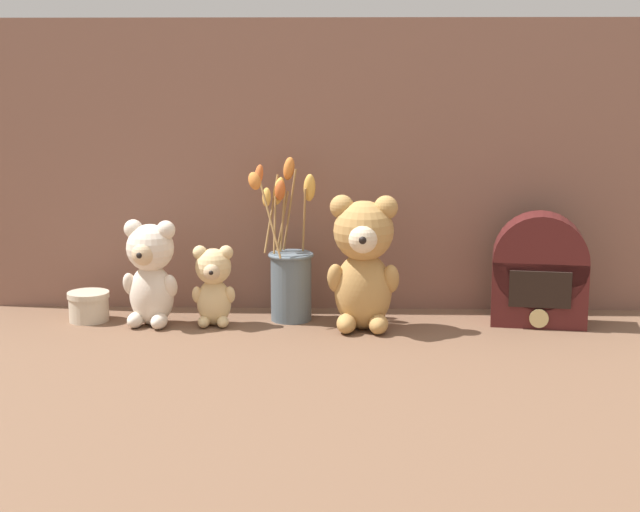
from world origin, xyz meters
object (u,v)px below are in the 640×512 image
at_px(flower_vase, 290,271).
at_px(teddy_bear_large, 363,260).
at_px(vintage_radio, 540,273).
at_px(teddy_bear_medium, 150,271).
at_px(teddy_bear_small, 214,284).
at_px(decorative_tin_tall, 89,306).

bearing_deg(flower_vase, teddy_bear_large, -25.40).
bearing_deg(flower_vase, vintage_radio, -2.10).
distance_m(teddy_bear_medium, teddy_bear_small, 0.13).
bearing_deg(vintage_radio, decorative_tin_tall, -179.76).
height_order(teddy_bear_large, decorative_tin_tall, teddy_bear_large).
distance_m(teddy_bear_medium, flower_vase, 0.29).
distance_m(teddy_bear_small, vintage_radio, 0.67).
distance_m(teddy_bear_large, decorative_tin_tall, 0.58).
bearing_deg(vintage_radio, teddy_bear_small, -177.40).
bearing_deg(decorative_tin_tall, vintage_radio, 0.24).
bearing_deg(teddy_bear_small, teddy_bear_medium, -178.84).
distance_m(flower_vase, vintage_radio, 0.51).
bearing_deg(flower_vase, teddy_bear_medium, -169.57).
xyz_separation_m(teddy_bear_medium, decorative_tin_tall, (-0.14, 0.03, -0.08)).
relative_size(teddy_bear_large, teddy_bear_small, 1.64).
xyz_separation_m(teddy_bear_medium, flower_vase, (0.28, 0.05, -0.01)).
xyz_separation_m(teddy_bear_small, flower_vase, (0.15, 0.05, 0.02)).
relative_size(teddy_bear_small, vintage_radio, 0.72).
relative_size(teddy_bear_large, decorative_tin_tall, 3.14).
relative_size(vintage_radio, decorative_tin_tall, 2.65).
distance_m(teddy_bear_large, teddy_bear_small, 0.31).
height_order(teddy_bear_medium, teddy_bear_small, teddy_bear_medium).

